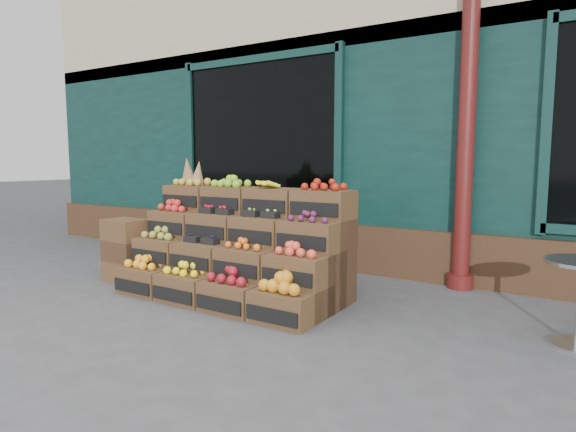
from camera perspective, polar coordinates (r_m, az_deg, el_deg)
The scene contains 5 objects.
ground at distance 4.33m, azimuth -2.72°, elevation -12.35°, with size 60.00×60.00×0.00m, color #454548.
shop_facade at distance 8.84m, azimuth 16.90°, elevation 12.80°, with size 12.00×6.24×4.80m.
crate_display at distance 5.05m, azimuth -5.96°, elevation -4.39°, with size 2.31×1.13×1.44m.
spare_crates at distance 5.90m, azimuth -18.69°, elevation -3.89°, with size 0.51×0.37×0.73m.
shopkeeper at distance 6.92m, azimuth 1.78°, elevation 2.31°, with size 0.64×0.42×1.77m, color #1E6A33.
Camera 1 is at (2.33, -3.36, 1.41)m, focal length 30.00 mm.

